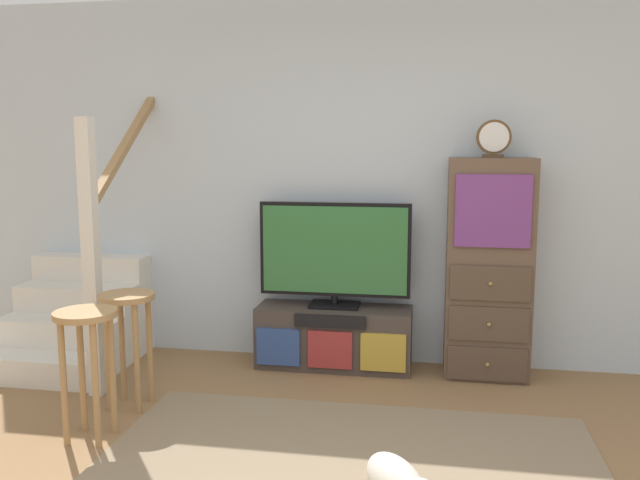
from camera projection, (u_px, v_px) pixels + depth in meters
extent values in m
cube|color=silver|center=(380.00, 182.00, 4.86)|extent=(6.40, 0.12, 2.70)
cube|color=#847056|center=(345.00, 476.00, 3.24)|extent=(2.60, 1.80, 0.01)
cube|color=#423833|center=(334.00, 337.00, 4.82)|extent=(1.13, 0.36, 0.45)
cube|color=#2D4784|center=(278.00, 347.00, 4.70)|extent=(0.32, 0.02, 0.27)
cube|color=maroon|center=(330.00, 350.00, 4.64)|extent=(0.32, 0.02, 0.27)
cube|color=#B79333|center=(383.00, 353.00, 4.57)|extent=(0.32, 0.02, 0.27)
cube|color=black|center=(330.00, 322.00, 4.61)|extent=(0.51, 0.02, 0.09)
cube|color=black|center=(334.00, 305.00, 4.80)|extent=(0.36, 0.22, 0.02)
cylinder|color=black|center=(335.00, 299.00, 4.80)|extent=(0.05, 0.05, 0.06)
cube|color=black|center=(335.00, 249.00, 4.74)|extent=(1.10, 0.05, 0.68)
cube|color=#2D6B38|center=(334.00, 250.00, 4.71)|extent=(1.05, 0.01, 0.63)
cube|color=brown|center=(488.00, 269.00, 4.57)|extent=(0.58, 0.34, 1.54)
cube|color=#4E3C2F|center=(487.00, 364.00, 4.48)|extent=(0.53, 0.02, 0.24)
sphere|color=olive|center=(487.00, 365.00, 4.47)|extent=(0.03, 0.03, 0.03)
cube|color=#4E3C2F|center=(489.00, 324.00, 4.44)|extent=(0.53, 0.02, 0.24)
sphere|color=olive|center=(489.00, 325.00, 4.42)|extent=(0.03, 0.03, 0.03)
cube|color=#4E3C2F|center=(490.00, 283.00, 4.40)|extent=(0.53, 0.02, 0.24)
sphere|color=olive|center=(490.00, 284.00, 4.38)|extent=(0.03, 0.03, 0.03)
cube|color=#70387F|center=(493.00, 211.00, 4.33)|extent=(0.49, 0.02, 0.48)
cube|color=#4C3823|center=(493.00, 156.00, 4.43)|extent=(0.14, 0.08, 0.02)
cylinder|color=brown|center=(494.00, 137.00, 4.41)|extent=(0.23, 0.04, 0.23)
cylinder|color=silver|center=(494.00, 137.00, 4.39)|extent=(0.20, 0.01, 0.20)
cube|color=silver|center=(40.00, 369.00, 4.51)|extent=(0.90, 0.26, 0.19)
cube|color=silver|center=(60.00, 344.00, 4.75)|extent=(0.90, 0.26, 0.38)
cube|color=silver|center=(78.00, 322.00, 4.99)|extent=(0.90, 0.26, 0.57)
cube|color=silver|center=(95.00, 302.00, 5.23)|extent=(0.90, 0.26, 0.76)
cube|color=silver|center=(110.00, 283.00, 5.47)|extent=(0.90, 0.26, 0.95)
cube|color=silver|center=(91.00, 260.00, 4.18)|extent=(0.09, 0.09, 1.80)
cube|color=#9E7547|center=(132.00, 134.00, 4.70)|extent=(0.06, 1.33, 0.99)
cylinder|color=#A37A4C|center=(64.00, 384.00, 3.54)|extent=(0.04, 0.04, 0.70)
cylinder|color=#A37A4C|center=(96.00, 386.00, 3.51)|extent=(0.04, 0.04, 0.70)
cylinder|color=#A37A4C|center=(82.00, 372.00, 3.72)|extent=(0.04, 0.04, 0.70)
cylinder|color=#A37A4C|center=(112.00, 374.00, 3.69)|extent=(0.04, 0.04, 0.70)
cylinder|color=#A37A4C|center=(85.00, 314.00, 3.56)|extent=(0.34, 0.34, 0.03)
cylinder|color=#A37A4C|center=(108.00, 357.00, 4.00)|extent=(0.04, 0.04, 0.69)
cylinder|color=#A37A4C|center=(137.00, 359.00, 3.96)|extent=(0.04, 0.04, 0.69)
cylinder|color=#A37A4C|center=(122.00, 348.00, 4.18)|extent=(0.04, 0.04, 0.69)
cylinder|color=#A37A4C|center=(150.00, 349.00, 4.15)|extent=(0.04, 0.04, 0.69)
cylinder|color=#A37A4C|center=(127.00, 296.00, 4.02)|extent=(0.34, 0.34, 0.03)
cylinder|color=beige|center=(375.00, 469.00, 3.17)|extent=(0.08, 0.10, 0.16)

